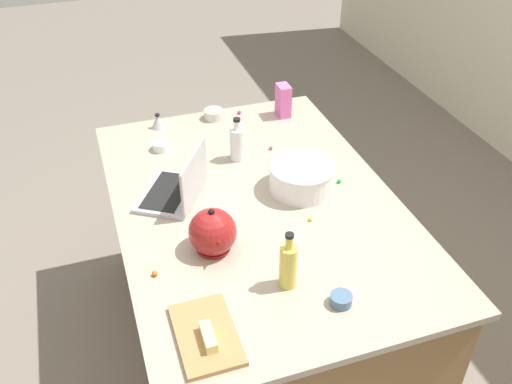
{
  "coord_description": "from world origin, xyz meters",
  "views": [
    {
      "loc": [
        1.78,
        -0.6,
        2.33
      ],
      "look_at": [
        0.0,
        0.0,
        0.95
      ],
      "focal_mm": 39.58,
      "sensor_mm": 36.0,
      "label": 1
    }
  ],
  "objects_px": {
    "ramekin_small": "(213,114)",
    "candy_bag": "(283,101)",
    "kitchen_timer": "(158,121)",
    "butter_stick_left": "(208,337)",
    "mixing_bowl_large": "(301,176)",
    "kettle": "(213,232)",
    "ramekin_medium": "(341,300)",
    "bottle_vinegar": "(237,143)",
    "ramekin_wide": "(161,146)",
    "cutting_board": "(206,335)",
    "laptop": "(178,188)",
    "bottle_oil": "(288,265)"
  },
  "relations": [
    {
      "from": "bottle_vinegar",
      "to": "ramekin_wide",
      "type": "distance_m",
      "value": 0.38
    },
    {
      "from": "bottle_vinegar",
      "to": "ramekin_wide",
      "type": "relative_size",
      "value": 2.63
    },
    {
      "from": "laptop",
      "to": "ramekin_medium",
      "type": "bearing_deg",
      "value": 26.86
    },
    {
      "from": "ramekin_wide",
      "to": "ramekin_small",
      "type": "bearing_deg",
      "value": 124.55
    },
    {
      "from": "laptop",
      "to": "bottle_oil",
      "type": "xyz_separation_m",
      "value": [
        0.63,
        0.25,
        0.05
      ]
    },
    {
      "from": "laptop",
      "to": "butter_stick_left",
      "type": "xyz_separation_m",
      "value": [
        0.79,
        -0.08,
        -0.01
      ]
    },
    {
      "from": "laptop",
      "to": "mixing_bowl_large",
      "type": "xyz_separation_m",
      "value": [
        0.11,
        0.51,
        0.02
      ]
    },
    {
      "from": "kitchen_timer",
      "to": "candy_bag",
      "type": "distance_m",
      "value": 0.65
    },
    {
      "from": "kettle",
      "to": "cutting_board",
      "type": "relative_size",
      "value": 0.71
    },
    {
      "from": "kettle",
      "to": "butter_stick_left",
      "type": "bearing_deg",
      "value": -16.96
    },
    {
      "from": "ramekin_medium",
      "to": "cutting_board",
      "type": "bearing_deg",
      "value": -90.99
    },
    {
      "from": "butter_stick_left",
      "to": "ramekin_medium",
      "type": "relative_size",
      "value": 1.45
    },
    {
      "from": "bottle_vinegar",
      "to": "candy_bag",
      "type": "xyz_separation_m",
      "value": [
        -0.33,
        0.35,
        0.0
      ]
    },
    {
      "from": "laptop",
      "to": "candy_bag",
      "type": "relative_size",
      "value": 2.24
    },
    {
      "from": "bottle_vinegar",
      "to": "bottle_oil",
      "type": "distance_m",
      "value": 0.84
    },
    {
      "from": "ramekin_wide",
      "to": "kitchen_timer",
      "type": "distance_m",
      "value": 0.22
    },
    {
      "from": "ramekin_wide",
      "to": "kitchen_timer",
      "type": "relative_size",
      "value": 1.05
    },
    {
      "from": "mixing_bowl_large",
      "to": "cutting_board",
      "type": "height_order",
      "value": "mixing_bowl_large"
    },
    {
      "from": "laptop",
      "to": "kitchen_timer",
      "type": "height_order",
      "value": "laptop"
    },
    {
      "from": "mixing_bowl_large",
      "to": "bottle_oil",
      "type": "bearing_deg",
      "value": -26.86
    },
    {
      "from": "ramekin_medium",
      "to": "ramekin_wide",
      "type": "distance_m",
      "value": 1.23
    },
    {
      "from": "kitchen_timer",
      "to": "mixing_bowl_large",
      "type": "bearing_deg",
      "value": 33.69
    },
    {
      "from": "ramekin_small",
      "to": "candy_bag",
      "type": "distance_m",
      "value": 0.37
    },
    {
      "from": "bottle_vinegar",
      "to": "ramekin_wide",
      "type": "xyz_separation_m",
      "value": [
        -0.19,
        -0.32,
        -0.06
      ]
    },
    {
      "from": "kettle",
      "to": "ramekin_medium",
      "type": "height_order",
      "value": "kettle"
    },
    {
      "from": "mixing_bowl_large",
      "to": "kitchen_timer",
      "type": "xyz_separation_m",
      "value": [
        -0.72,
        -0.48,
        -0.03
      ]
    },
    {
      "from": "candy_bag",
      "to": "ramekin_wide",
      "type": "bearing_deg",
      "value": -78.48
    },
    {
      "from": "mixing_bowl_large",
      "to": "ramekin_small",
      "type": "bearing_deg",
      "value": -165.19
    },
    {
      "from": "cutting_board",
      "to": "ramekin_medium",
      "type": "relative_size",
      "value": 3.96
    },
    {
      "from": "kettle",
      "to": "kitchen_timer",
      "type": "relative_size",
      "value": 2.77
    },
    {
      "from": "ramekin_wide",
      "to": "mixing_bowl_large",
      "type": "bearing_deg",
      "value": 45.04
    },
    {
      "from": "kitchen_timer",
      "to": "bottle_vinegar",
      "type": "bearing_deg",
      "value": 35.96
    },
    {
      "from": "ramekin_small",
      "to": "candy_bag",
      "type": "relative_size",
      "value": 0.58
    },
    {
      "from": "candy_bag",
      "to": "bottle_oil",
      "type": "bearing_deg",
      "value": -20.03
    },
    {
      "from": "laptop",
      "to": "cutting_board",
      "type": "xyz_separation_m",
      "value": [
        0.76,
        -0.08,
        -0.04
      ]
    },
    {
      "from": "mixing_bowl_large",
      "to": "ramekin_medium",
      "type": "xyz_separation_m",
      "value": [
        0.66,
        -0.12,
        -0.05
      ]
    },
    {
      "from": "kettle",
      "to": "butter_stick_left",
      "type": "height_order",
      "value": "kettle"
    },
    {
      "from": "cutting_board",
      "to": "kitchen_timer",
      "type": "bearing_deg",
      "value": 175.66
    },
    {
      "from": "mixing_bowl_large",
      "to": "kitchen_timer",
      "type": "height_order",
      "value": "mixing_bowl_large"
    },
    {
      "from": "ramekin_small",
      "to": "kitchen_timer",
      "type": "bearing_deg",
      "value": -89.29
    },
    {
      "from": "cutting_board",
      "to": "butter_stick_left",
      "type": "relative_size",
      "value": 2.73
    },
    {
      "from": "cutting_board",
      "to": "kitchen_timer",
      "type": "height_order",
      "value": "kitchen_timer"
    },
    {
      "from": "cutting_board",
      "to": "candy_bag",
      "type": "distance_m",
      "value": 1.5
    },
    {
      "from": "kitchen_timer",
      "to": "candy_bag",
      "type": "xyz_separation_m",
      "value": [
        0.08,
        0.65,
        0.05
      ]
    },
    {
      "from": "kettle",
      "to": "kitchen_timer",
      "type": "bearing_deg",
      "value": -178.45
    },
    {
      "from": "butter_stick_left",
      "to": "candy_bag",
      "type": "distance_m",
      "value": 1.52
    },
    {
      "from": "mixing_bowl_large",
      "to": "butter_stick_left",
      "type": "bearing_deg",
      "value": -40.83
    },
    {
      "from": "ramekin_medium",
      "to": "mixing_bowl_large",
      "type": "bearing_deg",
      "value": 169.38
    },
    {
      "from": "cutting_board",
      "to": "ramekin_small",
      "type": "distance_m",
      "value": 1.43
    },
    {
      "from": "mixing_bowl_large",
      "to": "cutting_board",
      "type": "bearing_deg",
      "value": -42.21
    }
  ]
}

